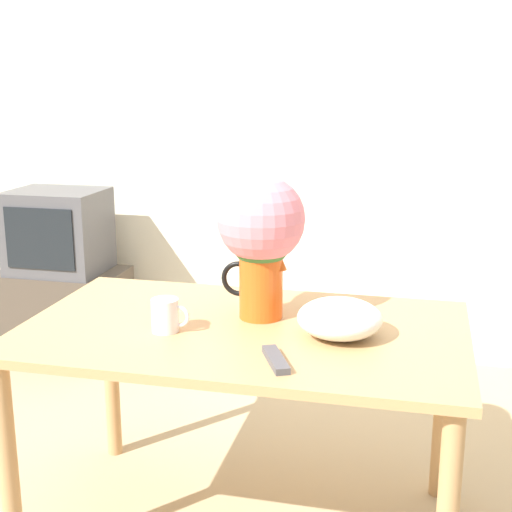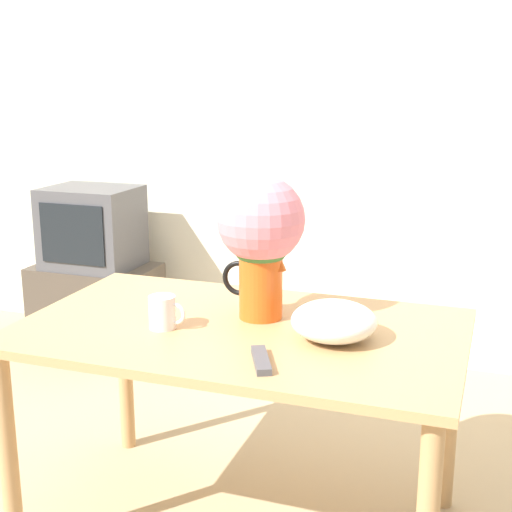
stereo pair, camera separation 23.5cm
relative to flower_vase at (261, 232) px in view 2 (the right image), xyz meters
The scene contains 8 objects.
wall_back 1.64m from the flower_vase, 91.45° to the left, with size 8.00×0.05×2.60m.
table 0.41m from the flower_vase, 108.00° to the right, with size 1.43×0.87×0.75m.
flower_vase is the anchor object (origin of this frame).
coffee_mug 0.41m from the flower_vase, 141.97° to the right, with size 0.12×0.09×0.11m.
white_bowl 0.39m from the flower_vase, 23.65° to the right, with size 0.27×0.27×0.12m.
remote_control 0.49m from the flower_vase, 70.89° to the right, with size 0.12×0.18×0.02m.
tv_stand 2.05m from the flower_vase, 139.07° to the left, with size 0.69×0.41×0.49m.
tv_set 1.92m from the flower_vase, 139.13° to the left, with size 0.50×0.40×0.45m.
Camera 2 is at (0.78, -1.99, 1.53)m, focal length 50.00 mm.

